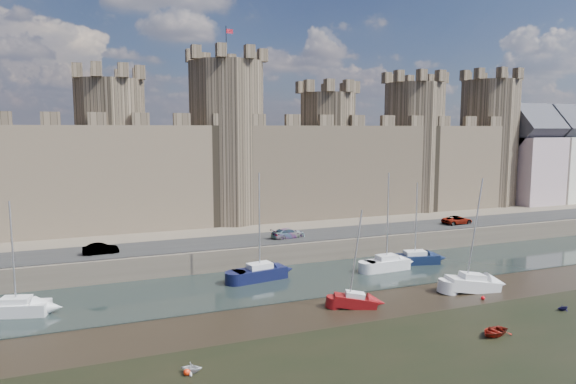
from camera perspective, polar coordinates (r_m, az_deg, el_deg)
name	(u,v)px	position (r m, az deg, el deg)	size (l,w,h in m)	color
water_channel	(270,284)	(54.21, -2.07, -10.14)	(160.00, 12.00, 0.08)	black
quay	(199,217)	(87.86, -9.84, -2.76)	(160.00, 60.00, 2.50)	#4C443A
road	(242,241)	(62.79, -5.10, -5.40)	(160.00, 7.00, 0.10)	black
castle	(210,159)	(74.86, -8.65, 3.61)	(108.50, 11.00, 29.00)	#42382B
car_1	(101,249)	(59.44, -20.09, -5.96)	(1.31, 3.74, 1.23)	gray
car_2	(288,233)	(63.96, 0.02, -4.61)	(1.79, 4.40, 1.28)	gray
car_3	(457,220)	(76.97, 18.29, -2.99)	(2.06, 4.47, 1.24)	gray
sailboat_0	(16,307)	(51.05, -27.96, -11.22)	(5.67, 3.38, 9.94)	silver
sailboat_1	(260,272)	(55.28, -3.16, -8.90)	(5.99, 3.13, 11.43)	black
sailboat_2	(387,263)	(59.89, 10.90, -7.77)	(5.23, 2.20, 11.12)	silver
sailboat_3	(415,258)	(63.46, 13.92, -7.11)	(5.86, 3.28, 9.70)	black
sailboat_4	(355,300)	(47.70, 7.45, -11.82)	(4.11, 2.78, 8.95)	maroon
sailboat_5	(472,283)	(54.93, 19.80, -9.51)	(5.51, 2.92, 11.30)	silver
dinghy_3	(192,367)	(36.41, -10.67, -18.61)	(1.22, 0.74, 1.41)	silver
dinghy_4	(494,332)	(44.54, 21.93, -14.21)	(2.02, 0.58, 2.82)	maroon
dinghy_7	(563,308)	(52.61, 28.23, -11.26)	(0.93, 0.57, 1.08)	black
buoy_1	(187,372)	(36.19, -11.17, -19.05)	(0.44, 0.44, 0.44)	#F72C0B
buoy_3	(483,298)	(52.75, 20.84, -10.94)	(0.37, 0.37, 0.37)	red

